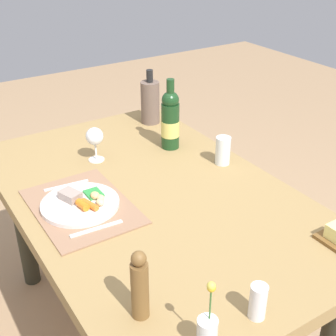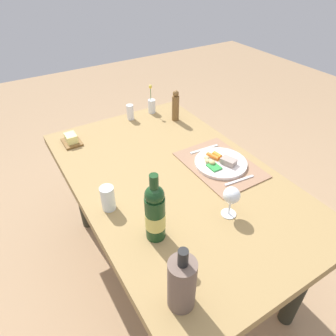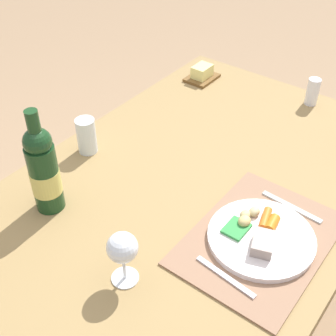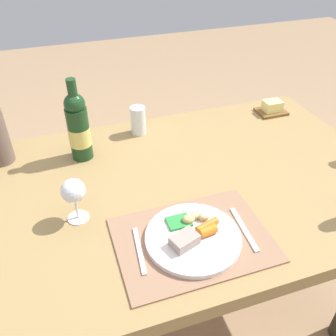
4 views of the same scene
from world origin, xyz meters
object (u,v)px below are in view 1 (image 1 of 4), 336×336
at_px(salt_shaker, 258,302).
at_px(wine_bottle, 170,120).
at_px(fork, 66,185).
at_px(cooler_bottle, 150,102).
at_px(dinner_plate, 81,203).
at_px(knife, 97,229).
at_px(wine_glass, 95,137).
at_px(pepper_mill, 140,286).
at_px(dining_table, 151,214).
at_px(water_tumbler, 223,152).
at_px(flower_vase, 207,331).

bearing_deg(salt_shaker, wine_bottle, 159.84).
bearing_deg(fork, cooler_bottle, 127.90).
distance_m(dinner_plate, cooler_bottle, 0.81).
bearing_deg(knife, wine_glass, 159.04).
distance_m(knife, pepper_mill, 0.41).
height_order(dinner_plate, wine_glass, wine_glass).
xyz_separation_m(dining_table, salt_shaker, (0.67, -0.08, 0.15)).
distance_m(wine_bottle, water_tumbler, 0.28).
xyz_separation_m(fork, flower_vase, (0.89, 0.00, 0.05)).
xyz_separation_m(wine_bottle, wine_glass, (-0.06, -0.33, -0.02)).
relative_size(knife, flower_vase, 0.90).
height_order(knife, wine_glass, wine_glass).
bearing_deg(pepper_mill, fork, 173.73).
bearing_deg(knife, cooler_bottle, 142.06).
distance_m(wine_glass, cooler_bottle, 0.46).
relative_size(salt_shaker, cooler_bottle, 0.38).
xyz_separation_m(dining_table, water_tumbler, (-0.04, 0.37, 0.15)).
xyz_separation_m(knife, wine_glass, (-0.46, 0.21, 0.10)).
xyz_separation_m(knife, flower_vase, (0.57, 0.02, 0.05)).
height_order(wine_bottle, pepper_mill, wine_bottle).
xyz_separation_m(salt_shaker, pepper_mill, (-0.17, -0.25, 0.05)).
bearing_deg(flower_vase, water_tumbler, 139.35).
bearing_deg(wine_bottle, water_tumbler, 21.97).
xyz_separation_m(fork, pepper_mill, (0.71, -0.08, 0.09)).
bearing_deg(cooler_bottle, knife, -41.71).
relative_size(cooler_bottle, pepper_mill, 1.30).
bearing_deg(salt_shaker, flower_vase, -86.13).
relative_size(dinner_plate, knife, 1.52).
distance_m(fork, wine_glass, 0.26).
distance_m(wine_glass, pepper_mill, 0.90).
height_order(dining_table, knife, knife).
relative_size(cooler_bottle, water_tumbler, 2.27).
relative_size(fork, water_tumbler, 1.44).
bearing_deg(pepper_mill, flower_vase, 24.59).
bearing_deg(dining_table, wine_bottle, 136.75).
relative_size(dinner_plate, cooler_bottle, 1.03).
distance_m(dining_table, flower_vase, 0.74).
relative_size(dining_table, knife, 8.30).
xyz_separation_m(dinner_plate, wine_glass, (-0.30, 0.20, 0.09)).
relative_size(pepper_mill, water_tumbler, 1.74).
height_order(dining_table, dinner_plate, dinner_plate).
bearing_deg(salt_shaker, fork, -168.91).
xyz_separation_m(dining_table, wine_glass, (-0.35, -0.06, 0.20)).
bearing_deg(salt_shaker, knife, -161.09).
xyz_separation_m(fork, wine_bottle, (-0.08, 0.53, 0.12)).
xyz_separation_m(wine_glass, flower_vase, (1.04, -0.19, -0.05)).
bearing_deg(cooler_bottle, dinner_plate, -48.58).
bearing_deg(dining_table, salt_shaker, -6.84).
bearing_deg(pepper_mill, wine_glass, 162.51).
relative_size(wine_bottle, flower_vase, 1.55).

